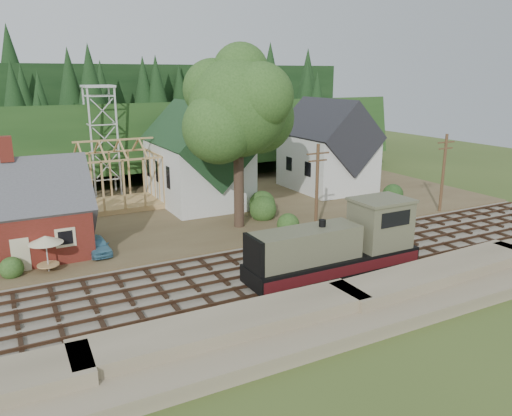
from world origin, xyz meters
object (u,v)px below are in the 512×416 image
locomotive (340,247)px  car_red (337,187)px  patio_set (46,241)px  car_blue (97,245)px

locomotive → car_red: bearing=53.5°
patio_set → car_blue: bearing=28.7°
car_blue → car_red: size_ratio=0.98×
car_blue → patio_set: patio_set is taller
locomotive → car_blue: 18.28m
car_red → locomotive: bearing=170.8°
locomotive → patio_set: locomotive is taller
patio_set → locomotive: bearing=-28.7°
patio_set → car_red: bearing=17.4°
car_blue → patio_set: size_ratio=1.49×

